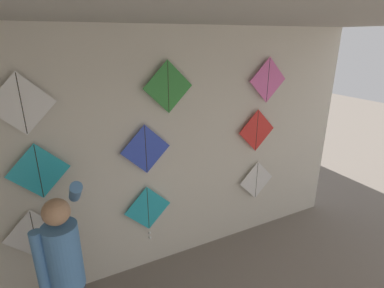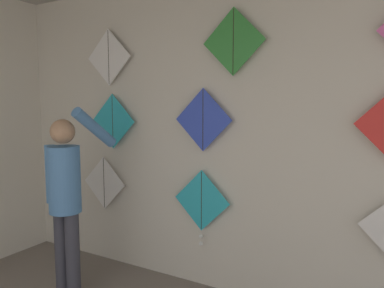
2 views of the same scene
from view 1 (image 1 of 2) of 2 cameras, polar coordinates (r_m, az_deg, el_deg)
back_panel at (r=3.41m, az=-6.96°, el=-2.40°), size 5.49×0.06×2.80m
ceiling_slab at (r=1.54m, az=17.94°, el=24.14°), size 5.49×4.47×0.04m
shopkeeper at (r=2.79m, az=-22.90°, el=-20.74°), size 0.42×0.58×1.66m
kite_0 at (r=3.43m, az=-27.80°, el=-15.01°), size 0.55×0.01×0.55m
kite_1 at (r=3.57m, az=-8.37°, el=-12.38°), size 0.55×0.04×0.69m
kite_2 at (r=4.23m, az=12.17°, el=-6.75°), size 0.55×0.01×0.55m
kite_3 at (r=3.12m, az=-27.15°, el=-4.67°), size 0.55×0.01×0.55m
kite_4 at (r=3.24m, az=-8.81°, el=-1.02°), size 0.55×0.01×0.55m
kite_5 at (r=3.93m, az=12.23°, el=2.51°), size 0.55×0.01×0.55m
kite_6 at (r=2.94m, az=-29.72°, el=6.62°), size 0.55×0.01×0.55m
kite_7 at (r=3.17m, az=-4.56°, el=10.77°), size 0.55×0.01×0.55m
kite_8 at (r=3.87m, az=14.28°, el=11.71°), size 0.55×0.01×0.55m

